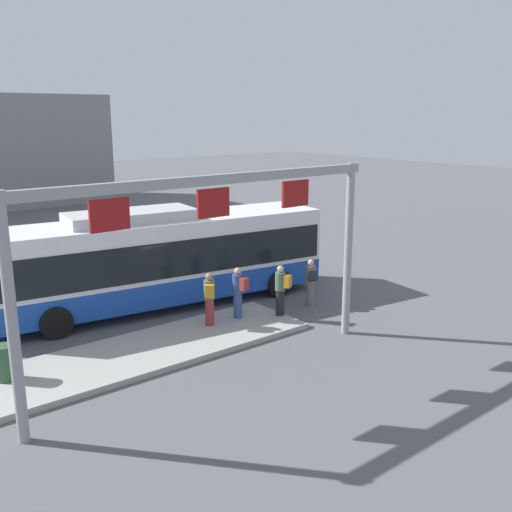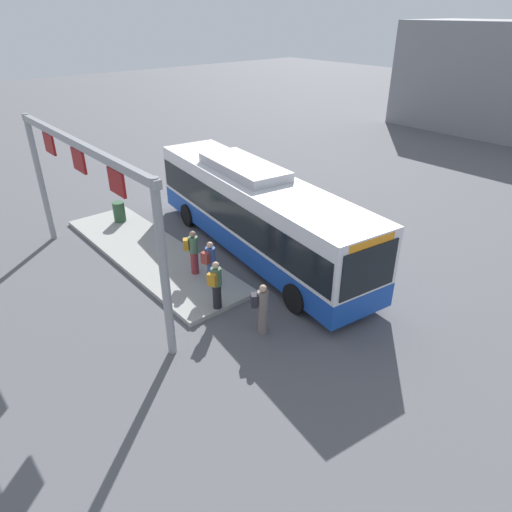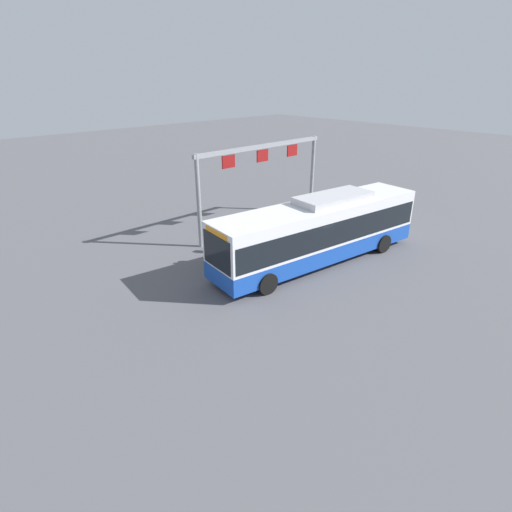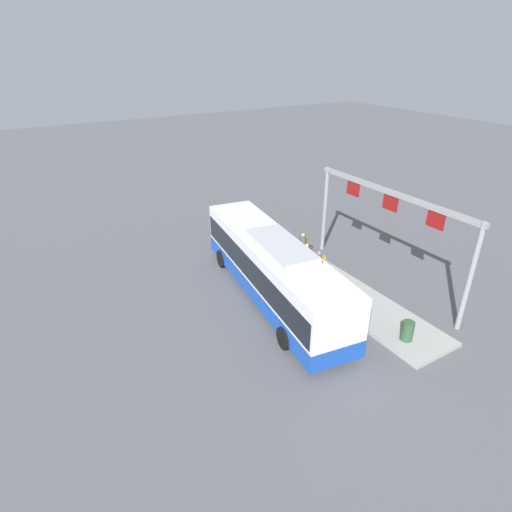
{
  "view_description": "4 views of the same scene",
  "coord_description": "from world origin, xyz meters",
  "px_view_note": "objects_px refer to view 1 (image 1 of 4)",
  "views": [
    {
      "loc": [
        -9.48,
        -17.16,
        6.58
      ],
      "look_at": [
        3.33,
        -1.24,
        1.53
      ],
      "focal_mm": 40.64,
      "sensor_mm": 36.0,
      "label": 1
    },
    {
      "loc": [
        12.53,
        -10.64,
        8.65
      ],
      "look_at": [
        2.12,
        -1.81,
        1.28
      ],
      "focal_mm": 32.2,
      "sensor_mm": 36.0,
      "label": 2
    },
    {
      "loc": [
        15.77,
        11.97,
        9.01
      ],
      "look_at": [
        4.03,
        -0.38,
        1.42
      ],
      "focal_mm": 28.82,
      "sensor_mm": 36.0,
      "label": 3
    },
    {
      "loc": [
        -15.15,
        10.06,
        11.54
      ],
      "look_at": [
        2.12,
        -0.34,
        1.36
      ],
      "focal_mm": 29.54,
      "sensor_mm": 36.0,
      "label": 4
    }
  ],
  "objects_px": {
    "person_waiting_near": "(281,289)",
    "person_waiting_mid": "(209,298)",
    "person_waiting_far": "(238,291)",
    "bus_main": "(158,256)",
    "person_boarding": "(311,282)",
    "trash_bin": "(6,363)"
  },
  "relations": [
    {
      "from": "person_waiting_far",
      "to": "trash_bin",
      "type": "distance_m",
      "value": 7.19
    },
    {
      "from": "person_waiting_near",
      "to": "bus_main",
      "type": "bearing_deg",
      "value": 7.54
    },
    {
      "from": "person_waiting_mid",
      "to": "trash_bin",
      "type": "xyz_separation_m",
      "value": [
        -6.07,
        0.02,
        -0.44
      ]
    },
    {
      "from": "trash_bin",
      "to": "person_boarding",
      "type": "bearing_deg",
      "value": -1.69
    },
    {
      "from": "person_waiting_near",
      "to": "person_waiting_mid",
      "type": "xyz_separation_m",
      "value": [
        -2.34,
        0.68,
        0.0
      ]
    },
    {
      "from": "bus_main",
      "to": "person_waiting_near",
      "type": "distance_m",
      "value": 4.48
    },
    {
      "from": "trash_bin",
      "to": "person_waiting_near",
      "type": "bearing_deg",
      "value": -4.79
    },
    {
      "from": "person_waiting_far",
      "to": "bus_main",
      "type": "bearing_deg",
      "value": 5.32
    },
    {
      "from": "person_boarding",
      "to": "trash_bin",
      "type": "bearing_deg",
      "value": 121.03
    },
    {
      "from": "person_waiting_near",
      "to": "person_waiting_mid",
      "type": "height_order",
      "value": "same"
    },
    {
      "from": "person_boarding",
      "to": "person_waiting_mid",
      "type": "bearing_deg",
      "value": 118.82
    },
    {
      "from": "person_waiting_mid",
      "to": "person_waiting_far",
      "type": "xyz_separation_m",
      "value": [
        1.1,
        -0.03,
        0.0
      ]
    },
    {
      "from": "person_waiting_near",
      "to": "person_waiting_mid",
      "type": "bearing_deg",
      "value": 48.22
    },
    {
      "from": "person_waiting_near",
      "to": "person_waiting_far",
      "type": "xyz_separation_m",
      "value": [
        -1.24,
        0.66,
        0.0
      ]
    },
    {
      "from": "person_boarding",
      "to": "person_waiting_mid",
      "type": "distance_m",
      "value": 4.08
    },
    {
      "from": "bus_main",
      "to": "person_boarding",
      "type": "bearing_deg",
      "value": -30.91
    },
    {
      "from": "bus_main",
      "to": "person_boarding",
      "type": "relative_size",
      "value": 7.32
    },
    {
      "from": "bus_main",
      "to": "person_waiting_far",
      "type": "bearing_deg",
      "value": -61.34
    },
    {
      "from": "person_waiting_mid",
      "to": "trash_bin",
      "type": "distance_m",
      "value": 6.08
    },
    {
      "from": "bus_main",
      "to": "person_waiting_near",
      "type": "height_order",
      "value": "bus_main"
    },
    {
      "from": "person_waiting_near",
      "to": "person_waiting_mid",
      "type": "relative_size",
      "value": 1.0
    },
    {
      "from": "person_waiting_near",
      "to": "person_waiting_far",
      "type": "distance_m",
      "value": 1.4
    }
  ]
}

